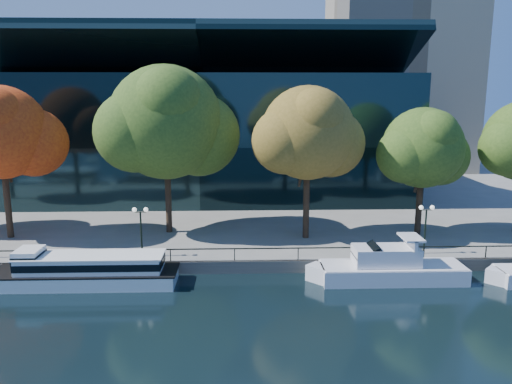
{
  "coord_description": "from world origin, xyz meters",
  "views": [
    {
      "loc": [
        0.49,
        -34.09,
        13.94
      ],
      "look_at": [
        1.83,
        8.0,
        5.51
      ],
      "focal_mm": 35.0,
      "sensor_mm": 36.0,
      "label": 1
    }
  ],
  "objects_px": {
    "tree_2": "(168,125)",
    "lamp_2": "(426,218)",
    "cruiser_near": "(386,267)",
    "tree_3": "(310,135)",
    "lamp_1": "(141,220)",
    "tour_boat": "(81,269)",
    "tree_1": "(2,134)",
    "tree_4": "(425,150)"
  },
  "relations": [
    {
      "from": "tree_3",
      "to": "lamp_1",
      "type": "xyz_separation_m",
      "value": [
        -14.0,
        -4.79,
        -6.31
      ]
    },
    {
      "from": "lamp_2",
      "to": "lamp_1",
      "type": "bearing_deg",
      "value": 180.0
    },
    {
      "from": "cruiser_near",
      "to": "tree_1",
      "type": "xyz_separation_m",
      "value": [
        -31.67,
        9.14,
        9.26
      ]
    },
    {
      "from": "tree_1",
      "to": "tree_4",
      "type": "height_order",
      "value": "tree_1"
    },
    {
      "from": "tour_boat",
      "to": "tree_4",
      "type": "xyz_separation_m",
      "value": [
        28.35,
        9.01,
        7.7
      ]
    },
    {
      "from": "tree_3",
      "to": "tree_2",
      "type": "bearing_deg",
      "value": 169.83
    },
    {
      "from": "tree_1",
      "to": "tree_2",
      "type": "xyz_separation_m",
      "value": [
        14.25,
        1.28,
        0.72
      ]
    },
    {
      "from": "cruiser_near",
      "to": "tree_1",
      "type": "bearing_deg",
      "value": 163.91
    },
    {
      "from": "tour_boat",
      "to": "lamp_1",
      "type": "bearing_deg",
      "value": 42.06
    },
    {
      "from": "tree_1",
      "to": "lamp_1",
      "type": "xyz_separation_m",
      "value": [
        12.84,
        -5.77,
        -6.35
      ]
    },
    {
      "from": "tree_1",
      "to": "tree_3",
      "type": "distance_m",
      "value": 26.86
    },
    {
      "from": "tour_boat",
      "to": "lamp_1",
      "type": "xyz_separation_m",
      "value": [
        3.84,
        3.47,
        2.8
      ]
    },
    {
      "from": "tree_3",
      "to": "lamp_2",
      "type": "height_order",
      "value": "tree_3"
    },
    {
      "from": "tree_2",
      "to": "lamp_2",
      "type": "relative_size",
      "value": 3.83
    },
    {
      "from": "cruiser_near",
      "to": "tree_4",
      "type": "bearing_deg",
      "value": 57.52
    },
    {
      "from": "tree_1",
      "to": "lamp_1",
      "type": "distance_m",
      "value": 15.45
    },
    {
      "from": "tree_4",
      "to": "cruiser_near",
      "type": "bearing_deg",
      "value": -122.48
    },
    {
      "from": "tour_boat",
      "to": "lamp_2",
      "type": "xyz_separation_m",
      "value": [
        26.76,
        3.47,
        2.8
      ]
    },
    {
      "from": "tree_2",
      "to": "tree_4",
      "type": "xyz_separation_m",
      "value": [
        23.09,
        -1.5,
        -2.17
      ]
    },
    {
      "from": "cruiser_near",
      "to": "tour_boat",
      "type": "bearing_deg",
      "value": -179.76
    },
    {
      "from": "tree_1",
      "to": "cruiser_near",
      "type": "bearing_deg",
      "value": -16.09
    },
    {
      "from": "tree_4",
      "to": "tree_2",
      "type": "bearing_deg",
      "value": 176.28
    },
    {
      "from": "cruiser_near",
      "to": "tree_2",
      "type": "xyz_separation_m",
      "value": [
        -17.42,
        10.42,
        9.99
      ]
    },
    {
      "from": "tour_boat",
      "to": "tree_3",
      "type": "relative_size",
      "value": 1.08
    },
    {
      "from": "tour_boat",
      "to": "tree_4",
      "type": "distance_m",
      "value": 30.73
    },
    {
      "from": "lamp_2",
      "to": "tree_3",
      "type": "bearing_deg",
      "value": 151.75
    },
    {
      "from": "cruiser_near",
      "to": "tree_3",
      "type": "height_order",
      "value": "tree_3"
    },
    {
      "from": "cruiser_near",
      "to": "lamp_2",
      "type": "relative_size",
      "value": 2.95
    },
    {
      "from": "tree_2",
      "to": "tree_3",
      "type": "height_order",
      "value": "tree_2"
    },
    {
      "from": "lamp_1",
      "to": "tree_2",
      "type": "bearing_deg",
      "value": 78.68
    },
    {
      "from": "cruiser_near",
      "to": "tree_3",
      "type": "bearing_deg",
      "value": 120.62
    },
    {
      "from": "tree_2",
      "to": "tree_4",
      "type": "distance_m",
      "value": 23.24
    },
    {
      "from": "tree_1",
      "to": "lamp_2",
      "type": "relative_size",
      "value": 3.38
    },
    {
      "from": "tour_boat",
      "to": "cruiser_near",
      "type": "bearing_deg",
      "value": 0.24
    },
    {
      "from": "tour_boat",
      "to": "lamp_2",
      "type": "relative_size",
      "value": 3.65
    },
    {
      "from": "tree_1",
      "to": "lamp_1",
      "type": "height_order",
      "value": "tree_1"
    },
    {
      "from": "tree_2",
      "to": "tree_4",
      "type": "bearing_deg",
      "value": -3.72
    },
    {
      "from": "tour_boat",
      "to": "lamp_1",
      "type": "distance_m",
      "value": 5.88
    },
    {
      "from": "tree_3",
      "to": "tree_4",
      "type": "distance_m",
      "value": 10.63
    },
    {
      "from": "lamp_1",
      "to": "lamp_2",
      "type": "relative_size",
      "value": 1.0
    },
    {
      "from": "tour_boat",
      "to": "tree_2",
      "type": "bearing_deg",
      "value": 63.45
    },
    {
      "from": "cruiser_near",
      "to": "tree_3",
      "type": "relative_size",
      "value": 0.88
    }
  ]
}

